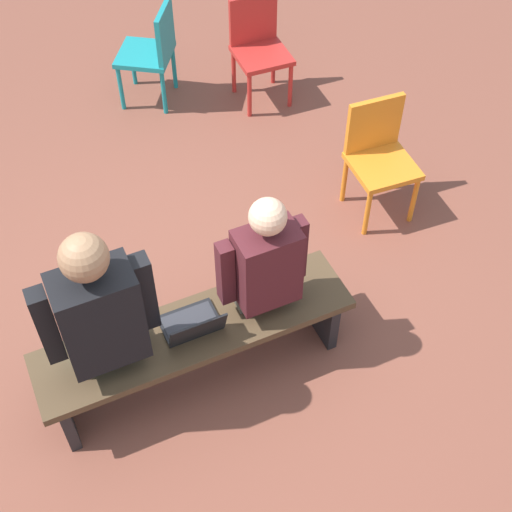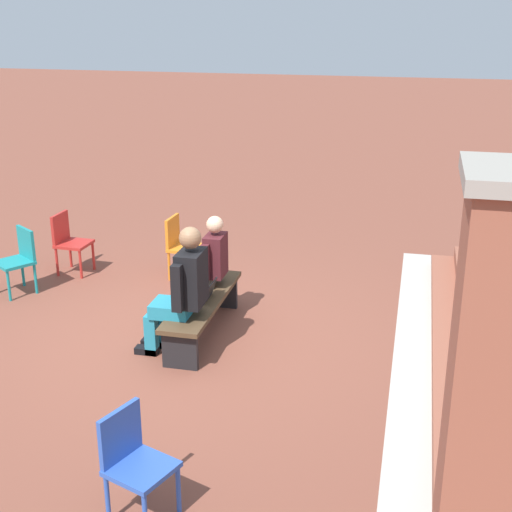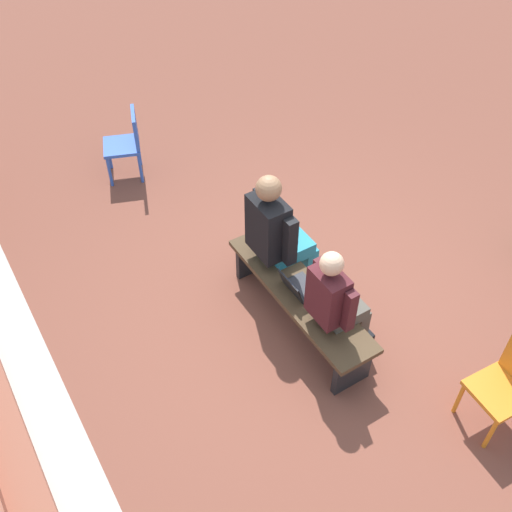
# 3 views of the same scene
# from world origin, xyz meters

# --- Properties ---
(ground_plane) EXTENTS (60.00, 60.00, 0.00)m
(ground_plane) POSITION_xyz_m (0.00, 0.00, 0.00)
(ground_plane) COLOR brown
(concrete_strip) EXTENTS (6.64, 0.40, 0.01)m
(concrete_strip) POSITION_xyz_m (-0.14, 2.49, 0.00)
(concrete_strip) COLOR #B7B2A8
(concrete_strip) RESTS_ON ground
(brick_steps) EXTENTS (5.84, 0.60, 0.30)m
(brick_steps) POSITION_xyz_m (-0.14, 3.04, 0.12)
(brick_steps) COLOR #93513D
(brick_steps) RESTS_ON ground
(brick_pillar_left_of_steps) EXTENTS (0.64, 0.64, 2.85)m
(brick_pillar_left_of_steps) POSITION_xyz_m (3.43, 2.91, 1.44)
(brick_pillar_left_of_steps) COLOR #93513D
(brick_pillar_left_of_steps) RESTS_ON ground
(bench) EXTENTS (1.80, 0.44, 0.45)m
(bench) POSITION_xyz_m (-0.14, 0.17, 0.35)
(bench) COLOR #4C3823
(bench) RESTS_ON ground
(person_student) EXTENTS (0.50, 0.64, 1.28)m
(person_student) POSITION_xyz_m (-0.56, 0.10, 0.69)
(person_student) COLOR #4C473D
(person_student) RESTS_ON ground
(person_adult) EXTENTS (0.59, 0.75, 1.43)m
(person_adult) POSITION_xyz_m (0.34, 0.09, 0.75)
(person_adult) COLOR teal
(person_adult) RESTS_ON ground
(laptop) EXTENTS (0.32, 0.29, 0.21)m
(laptop) POSITION_xyz_m (-0.12, 0.18, 0.50)
(laptop) COLOR black
(laptop) RESTS_ON bench
(plastic_chair_foreground) EXTENTS (0.58, 0.58, 0.84)m
(plastic_chair_foreground) POSITION_xyz_m (-0.83, -2.49, 0.48)
(plastic_chair_foreground) COLOR teal
(plastic_chair_foreground) RESTS_ON ground
(plastic_chair_mid_courtyard) EXTENTS (0.44, 0.44, 0.84)m
(plastic_chair_mid_courtyard) POSITION_xyz_m (-1.62, -2.21, 0.48)
(plastic_chair_mid_courtyard) COLOR red
(plastic_chair_mid_courtyard) RESTS_ON ground
(plastic_chair_near_bench_left) EXTENTS (0.54, 0.54, 0.84)m
(plastic_chair_near_bench_left) POSITION_xyz_m (2.84, 0.56, 0.48)
(plastic_chair_near_bench_left) COLOR #2D56B7
(plastic_chair_near_bench_left) RESTS_ON ground
(plastic_chair_by_pillar) EXTENTS (0.45, 0.45, 0.84)m
(plastic_chair_by_pillar) POSITION_xyz_m (-1.81, -0.66, 0.48)
(plastic_chair_by_pillar) COLOR orange
(plastic_chair_by_pillar) RESTS_ON ground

